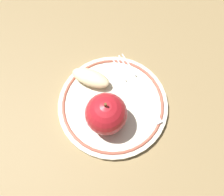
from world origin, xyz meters
The scene contains 5 objects.
ground_plane centered at (0.00, 0.00, 0.00)m, with size 2.00×2.00×0.00m, color olive.
plate centered at (-0.01, 0.00, 0.01)m, with size 0.22×0.22×0.01m.
apple_red_whole centered at (0.02, 0.02, 0.05)m, with size 0.08×0.08×0.09m.
apple_slice_front centered at (0.00, -0.07, 0.03)m, with size 0.08×0.04×0.03m, color beige.
fork centered at (-0.07, 0.00, 0.02)m, with size 0.03×0.17×0.00m.
Camera 1 is at (0.09, 0.15, 0.47)m, focal length 40.00 mm.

